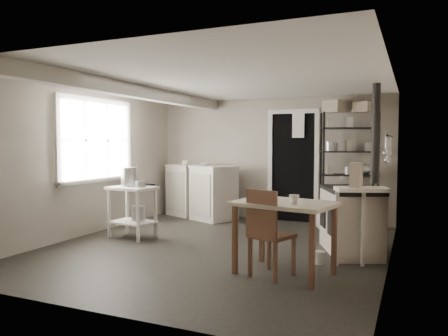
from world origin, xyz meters
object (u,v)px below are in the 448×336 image
at_px(stockpot, 129,176).
at_px(flour_sack, 325,216).
at_px(shelf_rack, 349,173).
at_px(stove, 351,220).
at_px(base_cabinets, 201,194).
at_px(chair, 272,232).
at_px(prep_table, 132,212).
at_px(work_table, 284,240).

height_order(stockpot, flour_sack, stockpot).
bearing_deg(shelf_rack, stove, -100.53).
bearing_deg(base_cabinets, chair, -28.04).
bearing_deg(flour_sack, stove, -66.36).
bearing_deg(prep_table, chair, -21.35).
distance_m(prep_table, base_cabinets, 2.09).
relative_size(prep_table, stockpot, 2.86).
bearing_deg(base_cabinets, prep_table, -69.69).
relative_size(stockpot, chair, 0.29).
distance_m(stockpot, flour_sack, 3.26).
xyz_separation_m(stockpot, flour_sack, (2.73, 1.64, -0.70)).
bearing_deg(chair, base_cabinets, 147.48).
bearing_deg(shelf_rack, base_cabinets, 161.37).
bearing_deg(shelf_rack, chair, -116.35).
distance_m(shelf_rack, chair, 3.16).
xyz_separation_m(stockpot, work_table, (2.77, -0.97, -0.56)).
bearing_deg(flour_sack, stockpot, -149.08).
bearing_deg(chair, flour_sack, 108.00).
bearing_deg(stove, shelf_rack, 75.75).
relative_size(prep_table, flour_sack, 1.71).
bearing_deg(base_cabinets, work_table, -25.71).
xyz_separation_m(stove, chair, (-0.65, -1.39, 0.05)).
height_order(base_cabinets, shelf_rack, shelf_rack).
height_order(prep_table, work_table, prep_table).
bearing_deg(stove, prep_table, 164.18).
bearing_deg(shelf_rack, flour_sack, -149.89).
xyz_separation_m(prep_table, flour_sack, (2.61, 1.73, -0.16)).
height_order(work_table, chair, chair).
relative_size(base_cabinets, shelf_rack, 0.79).
relative_size(shelf_rack, flour_sack, 4.28).
relative_size(stove, chair, 1.13).
distance_m(base_cabinets, shelf_rack, 2.85).
relative_size(stove, flour_sack, 2.38).
xyz_separation_m(shelf_rack, flour_sack, (-0.33, -0.38, -0.71)).
xyz_separation_m(base_cabinets, flour_sack, (2.48, -0.36, -0.22)).
bearing_deg(shelf_rack, prep_table, -163.42).
xyz_separation_m(base_cabinets, chair, (2.41, -3.08, 0.03)).
distance_m(prep_table, work_table, 2.79).
relative_size(prep_table, base_cabinets, 0.51).
xyz_separation_m(stockpot, shelf_rack, (3.06, 2.01, 0.01)).
bearing_deg(shelf_rack, work_table, -114.64).
height_order(chair, flour_sack, chair).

